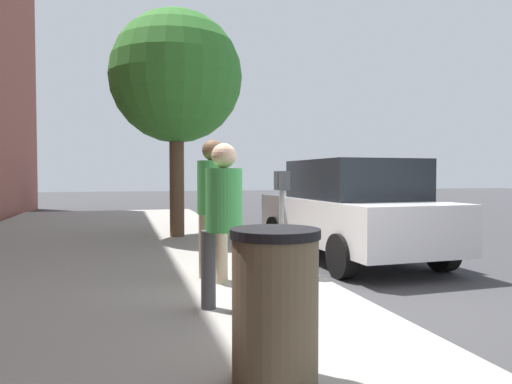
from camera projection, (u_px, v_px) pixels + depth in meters
ground_plane at (358, 308)px, 5.26m from camera, size 80.00×80.00×0.00m
sidewalk_slab at (74, 325)px, 4.43m from camera, size 28.00×6.00×0.15m
parking_meter at (282, 200)px, 6.35m from camera, size 0.36×0.12×1.41m
pedestrian_at_meter at (213, 197)px, 5.95m from camera, size 0.51×0.39×1.81m
pedestrian_bystander at (224, 214)px, 4.62m from camera, size 0.39×0.43×1.67m
parked_sedan_near at (350, 209)px, 8.32m from camera, size 4.44×2.05×1.77m
street_tree at (176, 78)px, 10.24m from camera, size 2.89×2.89×4.96m
trash_bin at (275, 306)px, 3.02m from camera, size 0.59×0.59×1.01m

